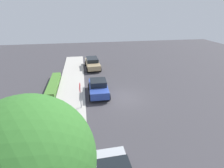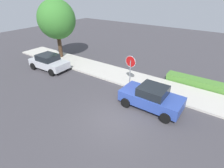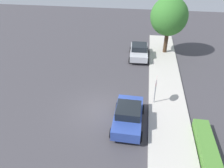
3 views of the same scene
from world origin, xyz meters
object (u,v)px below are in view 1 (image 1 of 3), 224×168
at_px(parked_car_tan, 92,63).
at_px(street_tree_near_corner, 31,162).
at_px(parked_car_blue, 98,87).
at_px(stop_sign, 80,91).

xyz_separation_m(parked_car_tan, street_tree_near_corner, (-20.33, 2.90, 3.30)).
relative_size(parked_car_blue, street_tree_near_corner, 0.64).
height_order(parked_car_blue, street_tree_near_corner, street_tree_near_corner).
bearing_deg(parked_car_tan, parked_car_blue, -179.68).
height_order(stop_sign, street_tree_near_corner, street_tree_near_corner).
xyz_separation_m(stop_sign, parked_car_blue, (2.56, -1.74, -0.95)).
height_order(parked_car_blue, parked_car_tan, parked_car_blue).
distance_m(stop_sign, parked_car_blue, 3.24).
distance_m(parked_car_blue, parked_car_tan, 8.46).
xyz_separation_m(parked_car_blue, parked_car_tan, (8.46, 0.05, -0.00)).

